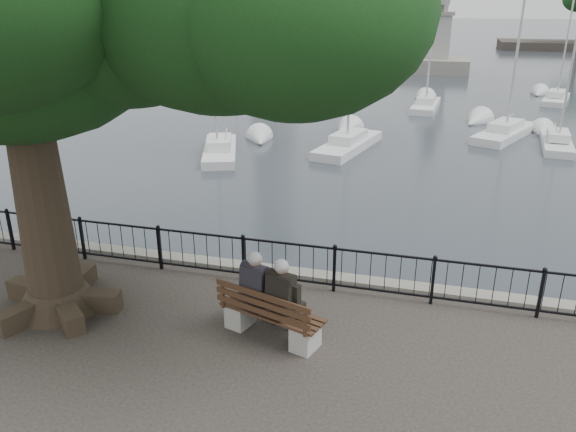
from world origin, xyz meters
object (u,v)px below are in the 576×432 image
(bench, at_px, (270,320))
(lion_monument, at_px, (437,47))
(person_right, at_px, (286,302))
(person_left, at_px, (260,294))

(bench, height_order, lion_monument, lion_monument)
(person_right, height_order, lion_monument, lion_monument)
(person_right, relative_size, lion_monument, 0.18)
(person_right, xyz_separation_m, lion_monument, (1.49, 49.41, 0.51))
(person_left, bearing_deg, bench, -39.14)
(person_left, relative_size, lion_monument, 0.18)
(person_left, height_order, person_right, same)
(person_right, bearing_deg, lion_monument, 88.27)
(bench, bearing_deg, lion_monument, 87.93)
(bench, bearing_deg, person_left, 140.86)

